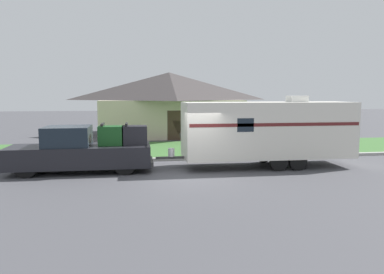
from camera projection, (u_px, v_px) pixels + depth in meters
name	position (u px, v px, depth m)	size (l,w,h in m)	color
ground_plane	(192.00, 177.00, 14.83)	(120.00, 120.00, 0.00)	#47474C
curb_strip	(181.00, 159.00, 18.51)	(80.00, 0.30, 0.14)	#999993
lawn_strip	(174.00, 149.00, 22.10)	(80.00, 7.00, 0.03)	#3D6B33
house_across_street	(169.00, 102.00, 30.05)	(11.37, 8.55, 4.97)	beige
pickup_truck	(82.00, 151.00, 15.60)	(5.90, 1.96, 2.04)	black
travel_trailer	(268.00, 130.00, 16.70)	(8.76, 2.28, 3.18)	black
mailbox	(185.00, 139.00, 19.18)	(0.48, 0.20, 1.26)	brown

